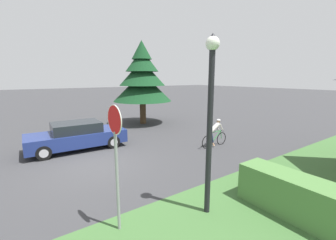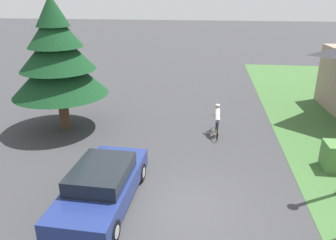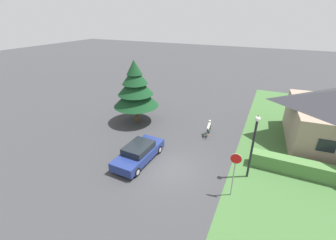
% 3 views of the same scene
% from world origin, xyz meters
% --- Properties ---
extents(ground_plane, '(140.00, 140.00, 0.00)m').
position_xyz_m(ground_plane, '(0.00, 0.00, 0.00)').
color(ground_plane, '#38383A').
extents(sedan_left_lane, '(2.03, 4.61, 1.35)m').
position_xyz_m(sedan_left_lane, '(-2.53, -0.07, 0.67)').
color(sedan_left_lane, navy).
rests_on(sedan_left_lane, ground).
extents(cyclist, '(0.44, 1.77, 1.43)m').
position_xyz_m(cyclist, '(1.07, 5.80, 0.69)').
color(cyclist, black).
rests_on(cyclist, ground).
extents(stop_sign, '(0.66, 0.07, 2.95)m').
position_xyz_m(stop_sign, '(4.32, -0.77, 2.04)').
color(stop_sign, gray).
rests_on(stop_sign, ground).
extents(street_lamp, '(0.33, 0.33, 4.51)m').
position_xyz_m(street_lamp, '(5.00, 1.41, 2.81)').
color(street_lamp, black).
rests_on(street_lamp, ground).
extents(conifer_tall_near, '(4.36, 4.36, 6.18)m').
position_xyz_m(conifer_tall_near, '(-6.26, 5.67, 3.45)').
color(conifer_tall_near, '#4C3823').
rests_on(conifer_tall_near, ground).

